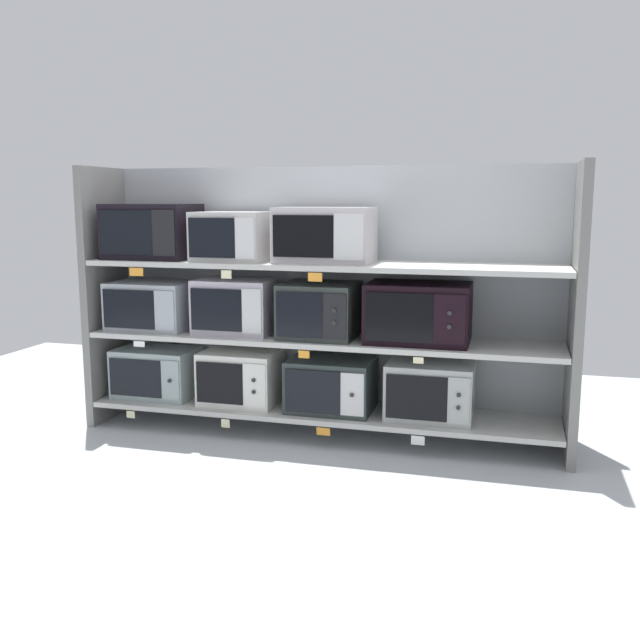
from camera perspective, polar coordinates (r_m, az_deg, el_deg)
The scene contains 28 objects.
ground at distance 3.47m, azimuth -4.53°, elevation -14.42°, with size 6.78×6.00×0.02m, color #B2B7BC.
back_panel at distance 4.42m, azimuth 0.92°, elevation 1.80°, with size 2.98×0.04×1.60m, color #9EA3A8.
upright_left at distance 4.74m, azimuth -16.82°, elevation 1.92°, with size 0.05×0.49×1.60m, color slate.
upright_right at distance 4.03m, azimuth 19.87°, elevation 0.49°, with size 0.05×0.49×1.60m, color slate.
shelf_0 at distance 4.31m, azimuth 0.00°, elevation -7.30°, with size 2.78×0.49×0.03m, color beige.
microwave_0 at distance 4.65m, azimuth -13.00°, elevation -4.12°, with size 0.50×0.35×0.31m.
microwave_1 at distance 4.41m, azimuth -6.36°, elevation -4.56°, with size 0.46×0.37×0.32m.
microwave_2 at distance 4.24m, azimuth 0.91°, elevation -5.19°, with size 0.49×0.39×0.31m.
microwave_3 at distance 4.13m, azimuth 8.84°, elevation -5.58°, with size 0.49×0.38×0.32m.
price_tag_0 at distance 4.52m, azimuth -14.95°, elevation -7.34°, with size 0.05×0.00×0.04m, color beige.
price_tag_1 at distance 4.25m, azimuth -7.59°, elevation -8.23°, with size 0.05×0.00×0.05m, color beige.
price_tag_2 at distance 4.07m, azimuth 0.27°, elevation -8.94°, with size 0.08×0.00×0.04m, color orange.
price_tag_3 at distance 3.97m, azimuth 7.85°, elevation -9.55°, with size 0.07×0.00×0.05m, color white.
shelf_1 at distance 4.20m, azimuth 0.00°, elevation -1.55°, with size 2.78×0.49×0.03m, color beige.
microwave_4 at distance 4.57m, azimuth -13.21°, elevation 1.18°, with size 0.50×0.40×0.30m.
microwave_5 at distance 4.33m, azimuth -6.71°, elevation 1.13°, with size 0.47×0.36×0.33m.
microwave_6 at distance 4.16m, azimuth -0.01°, elevation 0.80°, with size 0.43×0.43×0.32m.
microwave_7 at distance 4.05m, azimuth 7.91°, elevation 0.58°, with size 0.58×0.41×0.34m.
price_tag_4 at distance 4.38m, azimuth -14.31°, elevation -1.88°, with size 0.07×0.00×0.03m, color white.
price_tag_5 at distance 3.98m, azimuth -1.30°, elevation -2.78°, with size 0.06×0.00×0.04m, color orange.
price_tag_6 at distance 3.85m, azimuth 7.90°, elevation -3.23°, with size 0.06×0.00×0.03m, color beige.
shelf_2 at distance 4.14m, azimuth 0.00°, elevation 4.44°, with size 2.78×0.49×0.03m, color beige.
microwave_8 at distance 4.52m, azimuth -13.30°, elevation 6.94°, with size 0.52×0.41×0.34m.
microwave_9 at distance 4.29m, azimuth -6.87°, elevation 6.69°, with size 0.43×0.43×0.29m.
microwave_10 at distance 4.11m, azimuth 0.38°, elevation 6.83°, with size 0.55×0.36×0.32m.
price_tag_7 at distance 4.32m, azimuth -14.52°, elevation 3.76°, with size 0.09×0.00×0.05m, color orange.
price_tag_8 at distance 4.06m, azimuth -7.53°, elevation 3.64°, with size 0.06×0.00×0.05m, color beige.
price_tag_9 at distance 3.89m, azimuth -0.40°, elevation 3.46°, with size 0.08×0.00×0.05m, color orange.
Camera 1 is at (1.09, -3.97, 1.39)m, focal length 39.88 mm.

